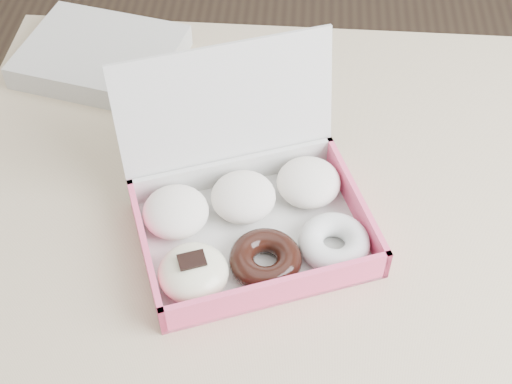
{
  "coord_description": "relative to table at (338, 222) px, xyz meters",
  "views": [
    {
      "loc": [
        -0.08,
        -0.71,
        1.55
      ],
      "look_at": [
        -0.12,
        -0.08,
        0.83
      ],
      "focal_mm": 50.0,
      "sensor_mm": 36.0,
      "label": 1
    }
  ],
  "objects": [
    {
      "name": "donut_box",
      "position": [
        -0.13,
        -0.09,
        0.11
      ],
      "size": [
        0.39,
        0.36,
        0.23
      ],
      "rotation": [
        0.0,
        0.0,
        0.36
      ],
      "color": "silver",
      "rests_on": "table"
    },
    {
      "name": "newspapers",
      "position": [
        -0.42,
        0.26,
        0.1
      ],
      "size": [
        0.3,
        0.26,
        0.04
      ],
      "primitive_type": "cube",
      "rotation": [
        0.0,
        0.0,
        -0.22
      ],
      "color": "beige",
      "rests_on": "table"
    },
    {
      "name": "table",
      "position": [
        0.0,
        0.0,
        0.0
      ],
      "size": [
        1.2,
        0.8,
        0.75
      ],
      "color": "tan",
      "rests_on": "ground"
    }
  ]
}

